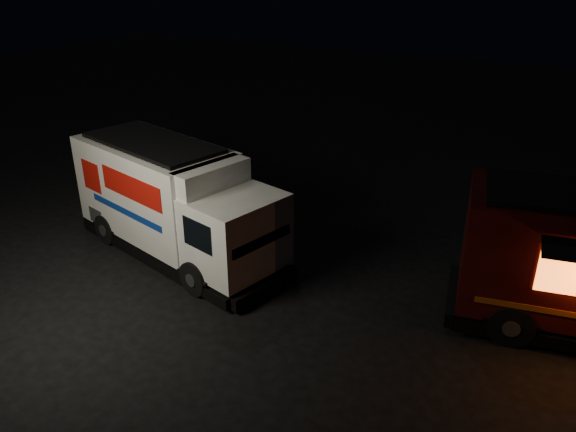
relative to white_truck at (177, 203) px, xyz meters
The scene contains 2 objects.
ground 3.51m from the white_truck, 19.18° to the right, with size 80.00×80.00×0.00m, color black.
white_truck is the anchor object (origin of this frame).
Camera 1 is at (6.83, -10.19, 7.96)m, focal length 35.00 mm.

